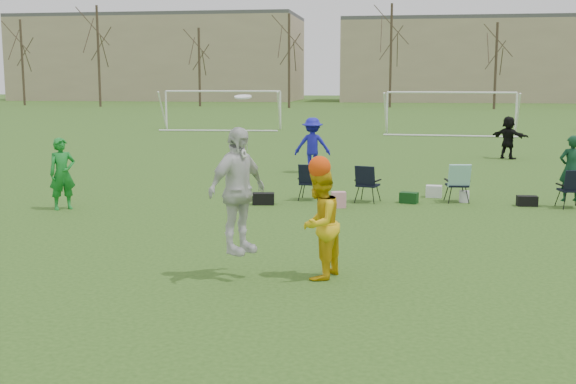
% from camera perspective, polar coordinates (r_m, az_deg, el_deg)
% --- Properties ---
extents(ground, '(260.00, 260.00, 0.00)m').
position_cam_1_polar(ground, '(11.34, 2.97, -7.35)').
color(ground, '#2B4D18').
rests_on(ground, ground).
extents(fielder_green_near, '(0.76, 0.74, 1.76)m').
position_cam_1_polar(fielder_green_near, '(18.48, -17.40, 1.39)').
color(fielder_green_near, '#157B26').
rests_on(fielder_green_near, ground).
extents(fielder_blue, '(1.28, 0.82, 1.88)m').
position_cam_1_polar(fielder_blue, '(24.61, 1.94, 3.71)').
color(fielder_blue, '#1817AF').
rests_on(fielder_blue, ground).
extents(fielder_black, '(1.55, 1.39, 1.71)m').
position_cam_1_polar(fielder_black, '(30.27, 17.01, 4.14)').
color(fielder_black, black).
rests_on(fielder_black, ground).
extents(center_contest, '(2.25, 1.36, 2.94)m').
position_cam_1_polar(center_contest, '(11.44, -0.91, -1.07)').
color(center_contest, silver).
rests_on(center_contest, ground).
extents(sideline_setup, '(8.27, 2.32, 1.80)m').
position_cam_1_polar(sideline_setup, '(18.93, 12.61, 0.72)').
color(sideline_setup, '#0F3720').
rests_on(sideline_setup, ground).
extents(goal_left, '(7.39, 0.76, 2.46)m').
position_cam_1_polar(goal_left, '(46.20, -5.18, 7.34)').
color(goal_left, white).
rests_on(goal_left, ground).
extents(goal_mid, '(7.40, 0.63, 2.46)m').
position_cam_1_polar(goal_mid, '(42.95, 12.74, 7.04)').
color(goal_mid, white).
rests_on(goal_mid, ground).
extents(tree_line, '(110.28, 3.28, 11.40)m').
position_cam_1_polar(tree_line, '(80.71, 8.27, 10.20)').
color(tree_line, '#382B21').
rests_on(tree_line, ground).
extents(building_row, '(126.00, 16.00, 13.00)m').
position_cam_1_polar(building_row, '(107.02, 11.96, 10.25)').
color(building_row, tan).
rests_on(building_row, ground).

